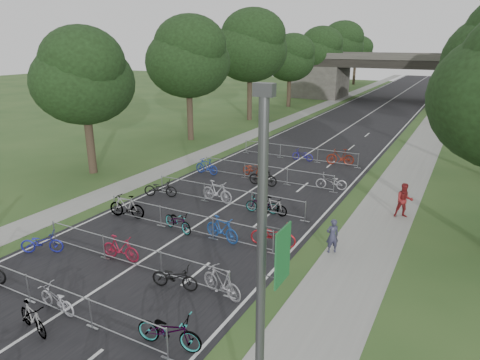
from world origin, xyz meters
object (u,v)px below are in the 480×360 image
Objects in this scene: lamppost at (262,294)px; pedestrian_a at (332,236)px; pedestrian_b at (404,201)px; overpass_bridge at (392,77)px.

pedestrian_a is at bearing 98.40° from lamppost.
pedestrian_b is at bearing 87.91° from lamppost.
overpass_bridge is at bearing 80.80° from pedestrian_b.
lamppost is at bearing -82.47° from overpass_bridge.
pedestrian_a is 6.01m from pedestrian_b.
lamppost reaches higher than pedestrian_b.
pedestrian_a is at bearing -82.64° from overpass_bridge.
overpass_bridge reaches higher than pedestrian_b.
pedestrian_b is at bearing -150.06° from pedestrian_a.
pedestrian_a is (6.80, -52.64, -2.75)m from overpass_bridge.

